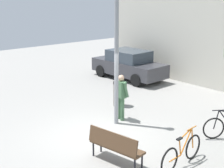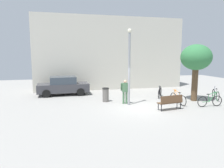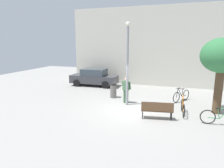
# 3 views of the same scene
# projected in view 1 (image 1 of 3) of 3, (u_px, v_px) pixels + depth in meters

# --- Properties ---
(ground_plane) EXTENTS (36.00, 36.00, 0.00)m
(ground_plane) POSITION_uv_depth(u_px,v_px,m) (100.00, 136.00, 10.40)
(ground_plane) COLOR gray
(lamppost) EXTENTS (0.28, 0.28, 5.06)m
(lamppost) POSITION_uv_depth(u_px,v_px,m) (117.00, 44.00, 10.67)
(lamppost) COLOR gray
(lamppost) RESTS_ON ground_plane
(person_by_lamppost) EXTENTS (0.62, 0.36, 1.67)m
(person_by_lamppost) POSITION_uv_depth(u_px,v_px,m) (121.00, 94.00, 11.52)
(person_by_lamppost) COLOR #47704C
(person_by_lamppost) RESTS_ON ground_plane
(park_bench) EXTENTS (1.65, 0.71, 0.92)m
(park_bench) POSITION_uv_depth(u_px,v_px,m) (115.00, 144.00, 8.59)
(park_bench) COLOR #513823
(park_bench) RESTS_ON ground_plane
(bicycle_orange) EXTENTS (0.17, 1.81, 0.97)m
(bicycle_orange) POSITION_uv_depth(u_px,v_px,m) (182.00, 152.00, 8.50)
(bicycle_orange) COLOR black
(bicycle_orange) RESTS_ON ground_plane
(parked_car_charcoal) EXTENTS (4.23, 1.88, 1.55)m
(parked_car_charcoal) POSITION_uv_depth(u_px,v_px,m) (129.00, 65.00, 17.26)
(parked_car_charcoal) COLOR #38383D
(parked_car_charcoal) RESTS_ON ground_plane
(trash_bin) EXTENTS (0.47, 0.47, 1.01)m
(trash_bin) POSITION_uv_depth(u_px,v_px,m) (119.00, 94.00, 13.09)
(trash_bin) COLOR #66605B
(trash_bin) RESTS_ON ground_plane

